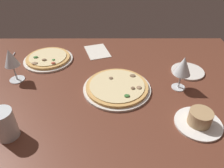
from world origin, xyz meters
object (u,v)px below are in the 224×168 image
at_px(ramekin_on_saucer, 199,120).
at_px(wine_glass_near, 11,59).
at_px(wine_glass_far, 183,67).
at_px(pizza_side, 48,59).
at_px(spoon, 11,58).
at_px(water_glass, 5,125).
at_px(paper_menu, 97,51).
at_px(side_plate, 188,71).
at_px(pizza_main, 117,87).

bearing_deg(ramekin_on_saucer, wine_glass_near, -20.27).
relative_size(ramekin_on_saucer, wine_glass_far, 1.10).
relative_size(pizza_side, spoon, 2.84).
height_order(water_glass, paper_menu, water_glass).
bearing_deg(paper_menu, pizza_side, 3.11).
bearing_deg(paper_menu, water_glass, 47.90).
bearing_deg(pizza_side, paper_menu, -158.89).
bearing_deg(spoon, wine_glass_far, 162.91).
distance_m(water_glass, side_plate, 0.86).
relative_size(paper_menu, spoon, 1.88).
distance_m(pizza_side, wine_glass_near, 0.24).
bearing_deg(paper_menu, spoon, -8.04).
xyz_separation_m(wine_glass_near, water_glass, (-0.09, 0.34, -0.06)).
relative_size(pizza_main, wine_glass_near, 1.88).
height_order(pizza_side, wine_glass_near, wine_glass_near).
distance_m(side_plate, spoon, 0.96).
bearing_deg(side_plate, wine_glass_near, 4.54).
bearing_deg(paper_menu, ramekin_on_saucer, 107.44).
xyz_separation_m(ramekin_on_saucer, wine_glass_near, (0.78, -0.29, 0.09)).
height_order(pizza_side, side_plate, pizza_side).
xyz_separation_m(water_glass, spoon, (0.20, -0.55, -0.05)).
xyz_separation_m(pizza_main, spoon, (0.59, -0.28, -0.01)).
xyz_separation_m(pizza_main, wine_glass_near, (0.48, -0.08, 0.10)).
height_order(side_plate, paper_menu, side_plate).
height_order(wine_glass_near, spoon, wine_glass_near).
relative_size(water_glass, side_plate, 0.69).
height_order(ramekin_on_saucer, spoon, ramekin_on_saucer).
height_order(ramekin_on_saucer, paper_menu, ramekin_on_saucer).
height_order(wine_glass_near, side_plate, wine_glass_near).
bearing_deg(pizza_side, wine_glass_far, 159.25).
bearing_deg(wine_glass_far, wine_glass_near, -4.80).
relative_size(wine_glass_far, side_plate, 0.98).
xyz_separation_m(pizza_side, ramekin_on_saucer, (-0.68, 0.48, 0.01)).
bearing_deg(ramekin_on_saucer, pizza_side, -35.07).
height_order(ramekin_on_saucer, wine_glass_near, wine_glass_near).
bearing_deg(wine_glass_near, paper_menu, -142.37).
relative_size(wine_glass_far, water_glass, 1.41).
bearing_deg(side_plate, spoon, -8.15).
xyz_separation_m(wine_glass_far, water_glass, (0.68, 0.28, -0.06)).
distance_m(ramekin_on_saucer, paper_menu, 0.71).
distance_m(pizza_side, water_glass, 0.53).
bearing_deg(wine_glass_near, spoon, -62.64).
bearing_deg(paper_menu, wine_glass_near, 19.63).
distance_m(water_glass, paper_menu, 0.69).
bearing_deg(pizza_side, ramekin_on_saucer, 144.93).
xyz_separation_m(pizza_side, paper_menu, (-0.27, -0.10, -0.01)).
xyz_separation_m(paper_menu, spoon, (0.48, 0.08, 0.00)).
distance_m(pizza_main, wine_glass_far, 0.30).
height_order(pizza_side, spoon, pizza_side).
height_order(wine_glass_far, paper_menu, wine_glass_far).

